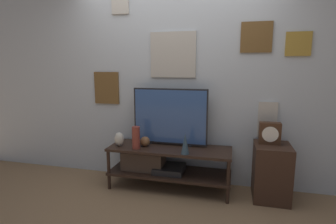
% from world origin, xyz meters
% --- Properties ---
extents(ground_plane, '(12.00, 12.00, 0.00)m').
position_xyz_m(ground_plane, '(0.00, 0.00, 0.00)').
color(ground_plane, '#846647').
extents(wall_back, '(6.40, 0.08, 2.70)m').
position_xyz_m(wall_back, '(0.00, 0.58, 1.36)').
color(wall_back, '#B2BCC6').
rests_on(wall_back, ground_plane).
extents(media_console, '(1.48, 0.49, 0.52)m').
position_xyz_m(media_console, '(-0.12, 0.28, 0.33)').
color(media_console, black).
rests_on(media_console, ground_plane).
extents(television, '(0.92, 0.05, 0.71)m').
position_xyz_m(television, '(-0.02, 0.39, 0.88)').
color(television, black).
rests_on(television, media_console).
extents(vase_tall_ceramic, '(0.09, 0.09, 0.27)m').
position_xyz_m(vase_tall_ceramic, '(-0.38, 0.15, 0.65)').
color(vase_tall_ceramic, brown).
rests_on(vase_tall_ceramic, media_console).
extents(vase_urn_stoneware, '(0.12, 0.10, 0.17)m').
position_xyz_m(vase_urn_stoneware, '(-0.62, 0.21, 0.60)').
color(vase_urn_stoneware, beige).
rests_on(vase_urn_stoneware, media_console).
extents(vase_slim_bronze, '(0.09, 0.09, 0.24)m').
position_xyz_m(vase_slim_bronze, '(0.22, 0.11, 0.63)').
color(vase_slim_bronze, '#2D4251').
rests_on(vase_slim_bronze, media_console).
extents(vase_round_glass, '(0.12, 0.12, 0.12)m').
position_xyz_m(vase_round_glass, '(-0.31, 0.27, 0.58)').
color(vase_round_glass, brown).
rests_on(vase_round_glass, media_console).
extents(side_table, '(0.39, 0.44, 0.63)m').
position_xyz_m(side_table, '(1.18, 0.31, 0.31)').
color(side_table, '#382319').
rests_on(side_table, ground_plane).
extents(mantel_clock, '(0.23, 0.11, 0.24)m').
position_xyz_m(mantel_clock, '(1.14, 0.35, 0.75)').
color(mantel_clock, '#422819').
rests_on(mantel_clock, side_table).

